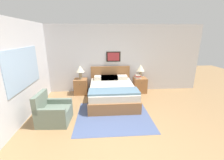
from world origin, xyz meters
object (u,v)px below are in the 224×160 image
Objects in this scene: nightstand_near_window at (81,86)px; table_lamp_near_window at (80,70)px; armchair at (53,113)px; nightstand_by_door at (140,85)px; table_lamp_by_door at (140,69)px; bed at (112,92)px.

table_lamp_near_window is (0.01, 0.02, 0.66)m from nightstand_near_window.
nightstand_by_door is (2.80, 1.97, 0.02)m from armchair.
table_lamp_by_door is at bearing 0.54° from nightstand_near_window.
table_lamp_near_window reaches higher than armchair.
nightstand_by_door is 0.66m from table_lamp_by_door.
bed is 2.48× the size of armchair.
table_lamp_near_window is at bearing 146.32° from bed.
nightstand_near_window is at bearing -110.75° from table_lamp_near_window.
nightstand_near_window is 1.14× the size of table_lamp_by_door.
bed is 1.52m from table_lamp_near_window.
table_lamp_by_door is (-0.00, 0.02, 0.66)m from nightstand_by_door.
bed reaches higher than nightstand_by_door.
armchair reaches higher than nightstand_near_window.
table_lamp_near_window and table_lamp_by_door have the same top height.
bed is 1.53m from table_lamp_by_door.
table_lamp_by_door is (2.31, 0.00, 0.00)m from table_lamp_near_window.
nightstand_near_window is (0.48, 1.97, 0.02)m from armchair.
nightstand_by_door is 1.14× the size of table_lamp_by_door.
armchair is 1.37× the size of nightstand_near_window.
bed is at bearing -33.68° from table_lamp_near_window.
table_lamp_near_window is (-1.15, 0.77, 0.64)m from bed.
table_lamp_near_window is 2.31m from table_lamp_by_door.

